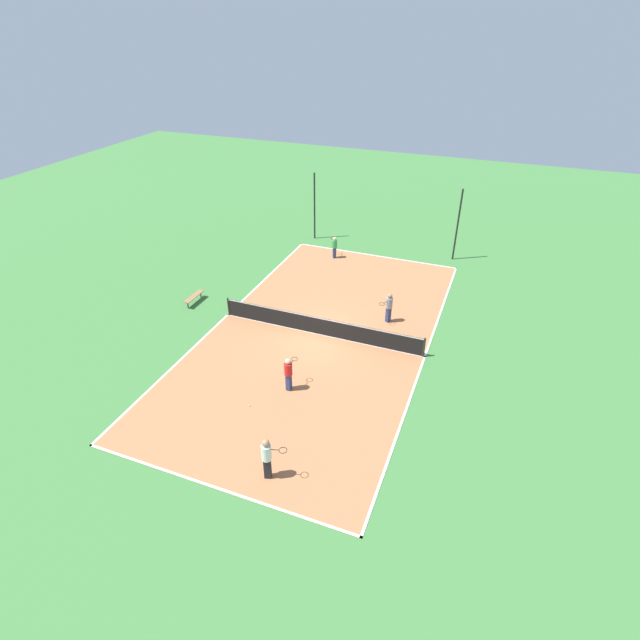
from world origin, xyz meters
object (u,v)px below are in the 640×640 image
(player_baseline_gray, at_px, (389,306))
(player_far_green, at_px, (334,246))
(tennis_net, at_px, (320,325))
(tennis_ball_near_net, at_px, (392,301))
(player_coach_red, at_px, (288,372))
(fence_post_back_left, at_px, (315,207))
(player_near_white, at_px, (267,456))
(fence_post_back_right, at_px, (458,225))
(tennis_ball_left_sideline, at_px, (249,405))
(bench, at_px, (194,297))
(tennis_ball_far_baseline, at_px, (341,252))

(player_baseline_gray, relative_size, player_far_green, 1.15)
(tennis_net, height_order, tennis_ball_near_net, tennis_net)
(player_baseline_gray, bearing_deg, player_coach_red, 7.83)
(player_far_green, relative_size, fence_post_back_left, 0.31)
(player_near_white, bearing_deg, player_coach_red, 89.19)
(fence_post_back_right, bearing_deg, tennis_ball_near_net, -108.32)
(player_baseline_gray, distance_m, tennis_ball_left_sideline, 9.67)
(tennis_ball_near_net, height_order, fence_post_back_left, fence_post_back_left)
(tennis_net, height_order, player_near_white, player_near_white)
(tennis_ball_near_net, height_order, fence_post_back_right, fence_post_back_right)
(tennis_net, bearing_deg, player_far_green, 105.33)
(fence_post_back_left, bearing_deg, fence_post_back_right, 0.00)
(tennis_net, distance_m, player_far_green, 9.58)
(tennis_ball_left_sideline, bearing_deg, bench, 136.67)
(player_coach_red, relative_size, tennis_ball_near_net, 24.61)
(tennis_net, distance_m, tennis_ball_left_sideline, 6.39)
(player_near_white, bearing_deg, bench, 117.89)
(bench, relative_size, fence_post_back_right, 0.33)
(tennis_net, bearing_deg, fence_post_back_right, 67.04)
(player_near_white, xyz_separation_m, fence_post_back_left, (-6.73, 21.44, 1.33))
(tennis_ball_near_net, distance_m, fence_post_back_left, 10.89)
(player_far_green, height_order, tennis_ball_near_net, player_far_green)
(player_baseline_gray, xyz_separation_m, fence_post_back_left, (-8.07, 9.46, 1.41))
(tennis_ball_left_sideline, bearing_deg, tennis_net, 82.71)
(tennis_ball_left_sideline, bearing_deg, fence_post_back_right, 72.17)
(player_far_green, bearing_deg, player_baseline_gray, -173.98)
(fence_post_back_right, bearing_deg, player_baseline_gray, -102.42)
(tennis_ball_near_net, bearing_deg, tennis_net, -119.55)
(player_far_green, height_order, fence_post_back_left, fence_post_back_left)
(player_near_white, distance_m, player_far_green, 19.15)
(player_near_white, height_order, tennis_ball_near_net, player_near_white)
(tennis_net, height_order, bench, tennis_net)
(bench, height_order, tennis_ball_near_net, bench)
(player_far_green, bearing_deg, tennis_ball_far_baseline, -44.89)
(tennis_net, relative_size, fence_post_back_right, 2.25)
(tennis_net, relative_size, player_far_green, 7.26)
(player_far_green, xyz_separation_m, tennis_ball_near_net, (5.19, -4.53, -0.82))
(tennis_ball_left_sideline, distance_m, tennis_ball_far_baseline, 16.53)
(player_far_green, bearing_deg, tennis_net, 161.88)
(tennis_ball_left_sideline, xyz_separation_m, fence_post_back_right, (5.88, 18.30, 2.38))
(player_coach_red, relative_size, player_far_green, 1.11)
(tennis_ball_far_baseline, distance_m, fence_post_back_right, 8.01)
(player_near_white, relative_size, player_far_green, 1.22)
(player_coach_red, relative_size, fence_post_back_right, 0.34)
(fence_post_back_left, xyz_separation_m, fence_post_back_right, (10.15, 0.00, 0.00))
(bench, distance_m, player_coach_red, 9.81)
(tennis_net, bearing_deg, player_coach_red, -86.09)
(tennis_ball_left_sideline, bearing_deg, tennis_ball_far_baseline, 95.34)
(tennis_net, relative_size, player_coach_red, 6.55)
(fence_post_back_left, bearing_deg, tennis_net, -67.04)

